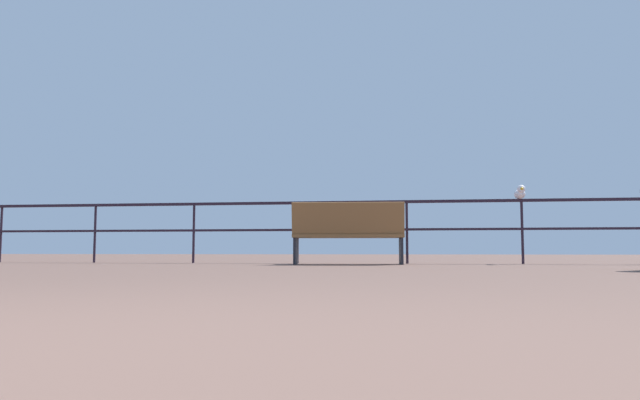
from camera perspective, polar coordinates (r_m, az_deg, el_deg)
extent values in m
cube|color=black|center=(10.27, 3.05, -0.23)|extent=(24.69, 0.05, 0.05)
cube|color=black|center=(10.24, 3.06, -2.88)|extent=(24.69, 0.04, 0.04)
cylinder|color=black|center=(12.69, -28.44, -2.92)|extent=(0.04, 0.04, 1.06)
cylinder|color=black|center=(11.66, -20.90, -3.07)|extent=(0.04, 0.04, 1.06)
cylinder|color=black|center=(10.87, -12.10, -3.17)|extent=(0.04, 0.04, 1.06)
cylinder|color=black|center=(10.36, -2.18, -3.20)|extent=(0.04, 0.04, 1.06)
cylinder|color=black|center=(10.20, 8.39, -3.12)|extent=(0.04, 0.04, 1.06)
cylinder|color=black|center=(10.38, 18.94, -2.94)|extent=(0.04, 0.04, 1.06)
cube|color=brown|center=(9.54, 2.73, -3.52)|extent=(1.81, 0.65, 0.05)
cube|color=brown|center=(9.32, 2.70, -1.85)|extent=(1.78, 0.28, 0.53)
cube|color=black|center=(9.56, 7.84, -4.83)|extent=(0.08, 0.46, 0.45)
cube|color=black|center=(9.78, 7.72, -2.69)|extent=(0.06, 0.36, 0.04)
cube|color=black|center=(9.59, -2.35, -4.87)|extent=(0.08, 0.46, 0.45)
cube|color=black|center=(9.80, -2.21, -2.74)|extent=(0.06, 0.36, 0.04)
ellipsoid|color=white|center=(10.42, 18.72, 0.54)|extent=(0.18, 0.30, 0.16)
ellipsoid|color=#939298|center=(10.42, 18.72, 0.68)|extent=(0.13, 0.27, 0.06)
sphere|color=white|center=(10.29, 18.85, 1.02)|extent=(0.13, 0.13, 0.13)
cone|color=gold|center=(10.21, 18.95, 1.07)|extent=(0.05, 0.05, 0.05)
cube|color=#939298|center=(10.57, 18.56, 0.51)|extent=(0.07, 0.10, 0.02)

